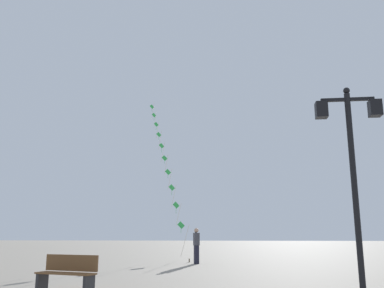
% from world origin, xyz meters
% --- Properties ---
extents(ground_plane, '(160.00, 160.00, 0.00)m').
position_xyz_m(ground_plane, '(0.00, 20.00, 0.00)').
color(ground_plane, gray).
extents(twin_lantern_lamp_post, '(1.55, 0.28, 4.96)m').
position_xyz_m(twin_lantern_lamp_post, '(2.47, 8.55, 3.43)').
color(twin_lantern_lamp_post, black).
rests_on(twin_lantern_lamp_post, ground_plane).
extents(kite_train, '(5.58, 14.46, 13.29)m').
position_xyz_m(kite_train, '(-5.76, 27.98, 6.92)').
color(kite_train, brown).
rests_on(kite_train, ground_plane).
extents(kite_flyer, '(0.37, 0.62, 1.71)m').
position_xyz_m(kite_flyer, '(-2.46, 19.28, 0.90)').
color(kite_flyer, '#1E1E2D').
rests_on(kite_flyer, ground_plane).
extents(park_bench, '(1.66, 0.87, 0.89)m').
position_xyz_m(park_bench, '(-4.55, 8.75, 0.45)').
color(park_bench, brown).
rests_on(park_bench, ground_plane).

